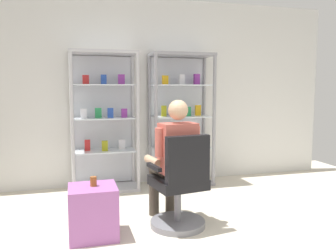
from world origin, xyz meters
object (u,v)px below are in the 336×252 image
office_chair (180,190)px  display_cabinet_right (180,119)px  display_cabinet_left (104,121)px  tea_glass (93,181)px  seated_shopkeeper (173,156)px  storage_crate (93,212)px

office_chair → display_cabinet_right: bearing=72.6°
display_cabinet_left → tea_glass: 1.64m
office_chair → seated_shopkeeper: seated_shopkeeper is taller
display_cabinet_left → storage_crate: size_ratio=3.88×
office_chair → seated_shopkeeper: 0.36m
display_cabinet_left → office_chair: display_cabinet_left is taller
storage_crate → display_cabinet_right: bearing=49.3°
display_cabinet_left → storage_crate: display_cabinet_left is taller
display_cabinet_right → seated_shopkeeper: display_cabinet_right is taller
office_chair → tea_glass: size_ratio=10.58×
display_cabinet_left → office_chair: bearing=-69.5°
display_cabinet_right → seated_shopkeeper: 1.55m
office_chair → seated_shopkeeper: size_ratio=0.74×
tea_glass → seated_shopkeeper: bearing=8.9°
display_cabinet_left → storage_crate: 1.75m
storage_crate → tea_glass: size_ratio=5.39×
display_cabinet_left → tea_glass: size_ratio=20.94×
storage_crate → seated_shopkeeper: bearing=9.4°
display_cabinet_left → office_chair: (0.60, -1.60, -0.57)m
display_cabinet_right → tea_glass: bearing=-130.6°
storage_crate → tea_glass: (0.01, 0.01, 0.29)m
office_chair → tea_glass: office_chair is taller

